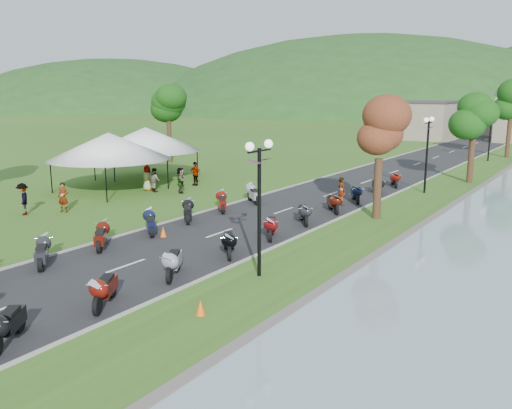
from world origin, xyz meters
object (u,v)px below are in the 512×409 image
Objects in this scene: vendor_tent_main at (110,162)px; pedestrian_b at (155,192)px; pedestrian_a at (64,212)px; pedestrian_c at (24,215)px.

pedestrian_b is (2.61, 1.56, -2.00)m from vendor_tent_main.
vendor_tent_main is 6.85m from pedestrian_a.
pedestrian_c is at bearing 107.68° from pedestrian_b.
pedestrian_b is (-0.21, 7.48, 0.00)m from pedestrian_a.
pedestrian_c reaches higher than pedestrian_b.
pedestrian_a is at bearing -64.56° from vendor_tent_main.
pedestrian_a is 1.06× the size of pedestrian_b.
vendor_tent_main is at bearing 90.81° from pedestrian_a.
pedestrian_c is (-1.06, -9.16, 0.00)m from pedestrian_b.
pedestrian_a reaches higher than pedestrian_b.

